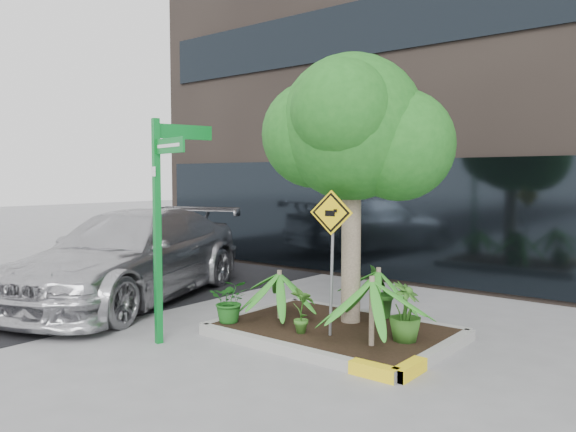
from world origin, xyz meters
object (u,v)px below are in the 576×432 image
Objects in this scene: parked_car at (132,256)px; tree at (352,128)px; street_sign_post at (163,206)px; cattle_sign at (331,237)px.

tree is at bearing -10.57° from parked_car.
street_sign_post reaches higher than cattle_sign.
street_sign_post is at bearing -47.84° from parked_car.
cattle_sign is (4.57, -0.02, 0.66)m from parked_car.
street_sign_post is (-1.69, -2.17, -1.11)m from tree.
tree is 2.96m from street_sign_post.
cattle_sign is at bearing -20.73° from parked_car.
cattle_sign reaches higher than parked_car.
cattle_sign is at bearing -77.35° from tree.
street_sign_post is 2.36m from cattle_sign.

